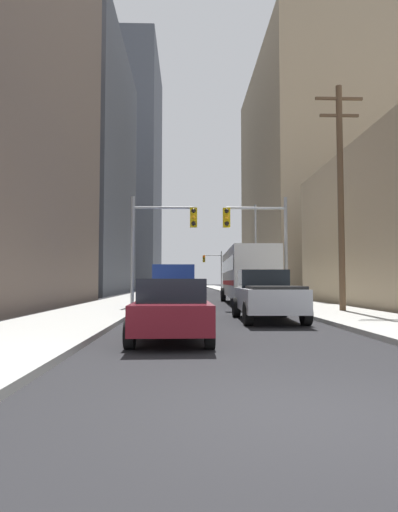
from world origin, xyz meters
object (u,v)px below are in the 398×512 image
(sedan_grey, at_px, (179,289))
(traffic_signal_far_right, at_px, (213,264))
(sedan_maroon, at_px, (172,309))
(traffic_signal_near_left, at_px, (161,233))
(city_bus, at_px, (247,274))
(sedan_navy, at_px, (172,299))
(traffic_signal_near_right, at_px, (259,233))
(pickup_truck_silver, at_px, (267,295))
(cargo_van_blue, at_px, (174,285))

(sedan_grey, bearing_deg, traffic_signal_far_right, 80.92)
(sedan_maroon, xyz_separation_m, traffic_signal_near_left, (-1.01, 12.47, 3.26))
(city_bus, relative_size, sedan_navy, 2.75)
(traffic_signal_near_right, height_order, traffic_signal_far_right, same)
(sedan_navy, height_order, traffic_signal_near_left, traffic_signal_near_left)
(sedan_navy, xyz_separation_m, traffic_signal_far_right, (4.71, 49.15, 3.23))
(traffic_signal_near_left, relative_size, traffic_signal_far_right, 1.00)
(sedan_maroon, bearing_deg, traffic_signal_near_right, 71.18)
(sedan_maroon, bearing_deg, pickup_truck_silver, 58.44)
(cargo_van_blue, height_order, sedan_maroon, cargo_van_blue)
(sedan_navy, bearing_deg, sedan_grey, 90.10)
(sedan_maroon, height_order, sedan_navy, same)
(pickup_truck_silver, relative_size, traffic_signal_far_right, 0.91)
(city_bus, distance_m, traffic_signal_near_left, 7.26)
(traffic_signal_near_right, bearing_deg, sedan_navy, -126.99)
(pickup_truck_silver, xyz_separation_m, traffic_signal_far_right, (1.14, 50.23, 3.07))
(cargo_van_blue, height_order, traffic_signal_far_right, traffic_signal_far_right)
(pickup_truck_silver, bearing_deg, city_bus, 85.72)
(sedan_grey, relative_size, traffic_signal_near_left, 0.70)
(city_bus, xyz_separation_m, traffic_signal_far_right, (0.28, 38.64, 2.07))
(sedan_navy, height_order, traffic_signal_far_right, traffic_signal_far_right)
(sedan_grey, xyz_separation_m, traffic_signal_far_right, (4.75, 29.71, 3.23))
(sedan_navy, bearing_deg, pickup_truck_silver, -16.80)
(pickup_truck_silver, distance_m, sedan_grey, 20.83)
(cargo_van_blue, distance_m, traffic_signal_far_right, 43.62)
(sedan_grey, xyz_separation_m, traffic_signal_near_left, (-0.76, -13.51, 3.26))
(cargo_van_blue, height_order, traffic_signal_near_left, traffic_signal_near_left)
(cargo_van_blue, height_order, traffic_signal_near_right, traffic_signal_near_right)
(cargo_van_blue, relative_size, sedan_maroon, 1.24)
(cargo_van_blue, distance_m, traffic_signal_near_left, 2.84)
(sedan_navy, height_order, traffic_signal_near_right, traffic_signal_near_right)
(sedan_navy, distance_m, traffic_signal_near_left, 6.81)
(pickup_truck_silver, xyz_separation_m, traffic_signal_near_left, (-4.37, 7.01, 3.10))
(traffic_signal_near_left, bearing_deg, sedan_maroon, -85.35)
(city_bus, height_order, cargo_van_blue, city_bus)
(city_bus, height_order, sedan_navy, city_bus)
(traffic_signal_near_right, bearing_deg, traffic_signal_near_left, 180.00)
(sedan_maroon, bearing_deg, sedan_grey, 90.55)
(sedan_maroon, height_order, traffic_signal_far_right, traffic_signal_far_right)
(sedan_maroon, relative_size, traffic_signal_near_right, 0.71)
(sedan_maroon, relative_size, traffic_signal_far_right, 0.71)
(cargo_van_blue, distance_m, sedan_navy, 5.90)
(city_bus, height_order, traffic_signal_far_right, traffic_signal_far_right)
(sedan_maroon, distance_m, sedan_grey, 25.98)
(cargo_van_blue, distance_m, sedan_maroon, 12.43)
(pickup_truck_silver, relative_size, sedan_maroon, 1.29)
(pickup_truck_silver, xyz_separation_m, sedan_navy, (-3.57, 1.08, -0.16))
(sedan_maroon, distance_m, traffic_signal_far_right, 55.96)
(city_bus, distance_m, sedan_navy, 11.46)
(cargo_van_blue, relative_size, traffic_signal_far_right, 0.87)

